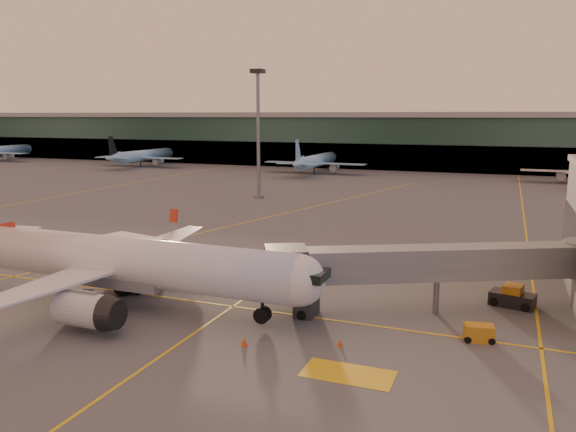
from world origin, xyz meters
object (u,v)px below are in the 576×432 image
(main_airplane, at_px, (113,262))
(pushback_tug, at_px, (512,297))
(gpu_cart, at_px, (479,333))
(catering_truck, at_px, (133,259))

(main_airplane, relative_size, pushback_tug, 9.78)
(gpu_cart, bearing_deg, pushback_tug, 64.14)
(pushback_tug, bearing_deg, main_airplane, -145.69)
(main_airplane, distance_m, pushback_tug, 35.50)
(main_airplane, xyz_separation_m, gpu_cart, (30.72, 3.07, -3.30))
(pushback_tug, bearing_deg, catering_truck, -154.12)
(catering_truck, relative_size, gpu_cart, 2.88)
(gpu_cart, distance_m, pushback_tug, 9.70)
(gpu_cart, bearing_deg, catering_truck, 164.89)
(catering_truck, bearing_deg, pushback_tug, 26.39)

